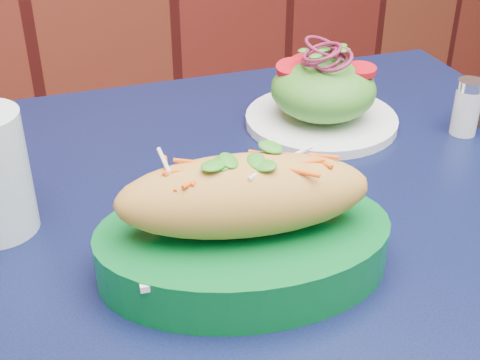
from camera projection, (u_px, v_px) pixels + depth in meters
cafe_table at (285, 287)px, 0.73m from camera, size 0.99×0.99×0.75m
banh_mi_basket at (244, 226)px, 0.59m from camera, size 0.31×0.27×0.12m
salad_plate at (323, 95)px, 0.85m from camera, size 0.20×0.20×0.11m
salt_shaker at (467, 107)px, 0.83m from camera, size 0.03×0.03×0.07m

